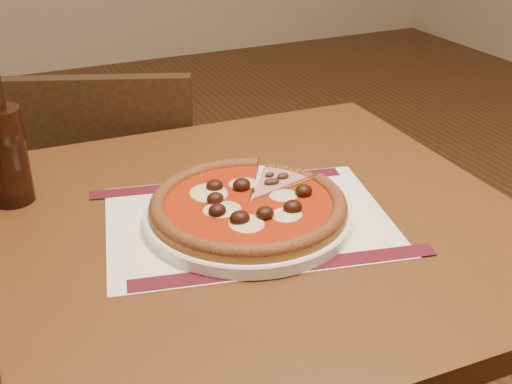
# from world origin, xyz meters

# --- Properties ---
(table) EXTENTS (0.83, 0.83, 0.75)m
(table) POSITION_xyz_m (-0.56, -0.52, 0.65)
(table) COLOR #5B3015
(table) RESTS_ON ground
(chair_far) EXTENTS (0.52, 0.52, 0.85)m
(chair_far) POSITION_xyz_m (-0.67, 0.07, 0.49)
(chair_far) COLOR black
(chair_far) RESTS_ON ground
(placemat) EXTENTS (0.49, 0.39, 0.00)m
(placemat) POSITION_xyz_m (-0.59, -0.53, 0.75)
(placemat) COLOR white
(placemat) RESTS_ON table
(plate) EXTENTS (0.32, 0.32, 0.02)m
(plate) POSITION_xyz_m (-0.59, -0.53, 0.76)
(plate) COLOR white
(plate) RESTS_ON placemat
(pizza) EXTENTS (0.30, 0.30, 0.04)m
(pizza) POSITION_xyz_m (-0.59, -0.53, 0.78)
(pizza) COLOR #A36B27
(pizza) RESTS_ON plate
(ham_slice) EXTENTS (0.13, 0.11, 0.02)m
(ham_slice) POSITION_xyz_m (-0.52, -0.47, 0.78)
(ham_slice) COLOR #A36B27
(ham_slice) RESTS_ON plate
(water_glass) EXTENTS (0.08, 0.08, 0.09)m
(water_glass) POSITION_xyz_m (-0.91, -0.18, 0.79)
(water_glass) COLOR white
(water_glass) RESTS_ON table
(bottle) EXTENTS (0.07, 0.07, 0.23)m
(bottle) POSITION_xyz_m (-0.91, -0.31, 0.84)
(bottle) COLOR black
(bottle) RESTS_ON table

